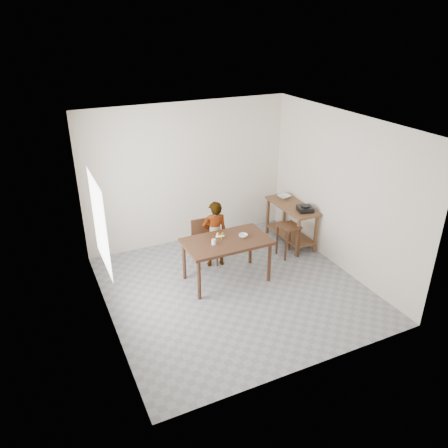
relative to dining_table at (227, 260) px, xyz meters
name	(u,v)px	position (x,y,z in m)	size (l,w,h in m)	color
floor	(234,289)	(0.00, -0.30, -0.40)	(4.00, 4.00, 0.04)	gray
ceiling	(236,123)	(0.00, -0.30, 2.35)	(4.00, 4.00, 0.04)	white
wall_back	(187,174)	(0.00, 1.72, 0.98)	(4.00, 0.04, 2.70)	#EFE3CF
wall_front	(315,279)	(0.00, -2.32, 0.98)	(4.00, 0.04, 2.70)	#EFE3CF
wall_left	(100,240)	(-2.02, -0.30, 0.98)	(0.04, 4.00, 2.70)	#EFE3CF
wall_right	(342,193)	(2.02, -0.30, 0.98)	(0.04, 4.00, 2.70)	#EFE3CF
window_pane	(99,223)	(-1.97, -0.10, 1.12)	(0.02, 1.10, 1.30)	white
dining_table	(227,260)	(0.00, 0.00, 0.00)	(1.40, 0.80, 0.75)	#402414
prep_counter	(291,224)	(1.72, 0.70, 0.03)	(0.50, 1.20, 0.80)	brown
child	(215,234)	(0.03, 0.54, 0.24)	(0.45, 0.29, 1.22)	silver
dining_chair	(205,243)	(-0.11, 0.65, 0.03)	(0.39, 0.39, 0.81)	#402414
stool	(288,240)	(1.39, 0.27, -0.07)	(0.35, 0.35, 0.62)	#402414
glass_tumbler	(214,242)	(-0.25, -0.04, 0.42)	(0.07, 0.07, 0.09)	silver
small_bowl	(243,236)	(0.30, -0.01, 0.40)	(0.15, 0.15, 0.05)	white
banana	(220,236)	(-0.06, 0.13, 0.40)	(0.16, 0.11, 0.06)	#EDC354
serving_bowl	(284,197)	(1.76, 1.06, 0.45)	(0.24, 0.24, 0.06)	white
gas_burner	(305,209)	(1.77, 0.35, 0.47)	(0.27, 0.27, 0.09)	black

